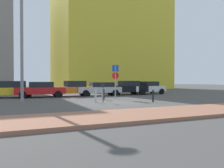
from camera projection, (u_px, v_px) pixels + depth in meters
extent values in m
plane|color=#4C4947|center=(115.00, 102.00, 16.64)|extent=(120.00, 120.00, 0.00)
cube|color=#9E664C|center=(170.00, 113.00, 10.85)|extent=(40.00, 3.27, 0.14)
cube|color=gold|center=(10.00, 91.00, 20.88)|extent=(4.51, 1.83, 0.62)
cube|color=black|center=(12.00, 84.00, 20.95)|extent=(2.37, 1.65, 0.58)
cylinder|color=black|center=(28.00, 94.00, 20.67)|extent=(0.64, 0.23, 0.64)
cylinder|color=black|center=(27.00, 93.00, 22.28)|extent=(0.64, 0.23, 0.64)
cube|color=red|center=(40.00, 91.00, 21.45)|extent=(4.53, 2.01, 0.62)
cube|color=black|center=(41.00, 85.00, 21.47)|extent=(2.18, 1.77, 0.50)
cylinder|color=black|center=(23.00, 95.00, 20.03)|extent=(0.65, 0.24, 0.64)
cylinder|color=black|center=(23.00, 94.00, 21.75)|extent=(0.65, 0.24, 0.64)
cylinder|color=black|center=(58.00, 94.00, 21.16)|extent=(0.65, 0.24, 0.64)
cylinder|color=black|center=(55.00, 93.00, 22.87)|extent=(0.65, 0.24, 0.64)
cube|color=orange|center=(71.00, 90.00, 23.05)|extent=(4.21, 1.87, 0.62)
cube|color=black|center=(75.00, 84.00, 23.21)|extent=(1.98, 1.64, 0.59)
cylinder|color=black|center=(59.00, 94.00, 21.67)|extent=(0.65, 0.25, 0.64)
cylinder|color=black|center=(55.00, 93.00, 23.18)|extent=(0.65, 0.25, 0.64)
cylinder|color=black|center=(87.00, 93.00, 22.92)|extent=(0.65, 0.25, 0.64)
cylinder|color=black|center=(82.00, 92.00, 24.43)|extent=(0.65, 0.25, 0.64)
cube|color=#B7BABF|center=(99.00, 90.00, 23.79)|extent=(4.66, 2.00, 0.58)
cube|color=black|center=(103.00, 85.00, 23.92)|extent=(2.55, 1.70, 0.47)
cylinder|color=black|center=(86.00, 93.00, 22.51)|extent=(0.66, 0.27, 0.64)
cylinder|color=black|center=(82.00, 92.00, 24.07)|extent=(0.66, 0.27, 0.64)
cylinder|color=black|center=(115.00, 93.00, 23.53)|extent=(0.66, 0.27, 0.64)
cylinder|color=black|center=(110.00, 92.00, 25.09)|extent=(0.66, 0.27, 0.64)
cube|color=black|center=(127.00, 89.00, 25.19)|extent=(4.50, 1.88, 0.66)
cube|color=black|center=(129.00, 83.00, 25.26)|extent=(2.02, 1.64, 0.54)
cylinder|color=black|center=(117.00, 92.00, 23.85)|extent=(0.65, 0.25, 0.64)
cylinder|color=black|center=(111.00, 92.00, 25.44)|extent=(0.65, 0.25, 0.64)
cylinder|color=black|center=(143.00, 92.00, 24.96)|extent=(0.65, 0.25, 0.64)
cylinder|color=black|center=(136.00, 91.00, 26.54)|extent=(0.65, 0.25, 0.64)
cube|color=white|center=(147.00, 89.00, 26.30)|extent=(4.09, 1.91, 0.62)
cube|color=black|center=(149.00, 84.00, 26.39)|extent=(1.75, 1.68, 0.51)
cylinder|color=black|center=(141.00, 92.00, 24.92)|extent=(0.65, 0.24, 0.64)
cylinder|color=black|center=(133.00, 91.00, 26.50)|extent=(0.65, 0.24, 0.64)
cylinder|color=black|center=(162.00, 91.00, 26.11)|extent=(0.65, 0.24, 0.64)
cylinder|color=black|center=(152.00, 91.00, 27.69)|extent=(0.65, 0.24, 0.64)
cylinder|color=gray|center=(115.00, 82.00, 19.66)|extent=(0.10, 0.10, 2.91)
cube|color=#1447B7|center=(115.00, 68.00, 19.64)|extent=(0.55, 0.12, 0.55)
cylinder|color=red|center=(115.00, 76.00, 19.66)|extent=(0.60, 0.12, 0.60)
cylinder|color=#4C4C51|center=(103.00, 95.00, 16.59)|extent=(0.08, 0.08, 1.09)
cube|color=black|center=(103.00, 85.00, 16.58)|extent=(0.18, 0.14, 0.28)
cylinder|color=gray|center=(22.00, 47.00, 15.52)|extent=(0.20, 0.20, 7.68)
cylinder|color=#B7B7BC|center=(96.00, 96.00, 16.44)|extent=(0.13, 0.13, 0.94)
cylinder|color=black|center=(103.00, 94.00, 19.13)|extent=(0.18, 0.18, 0.86)
cylinder|color=#B7B7BC|center=(103.00, 94.00, 18.32)|extent=(0.16, 0.16, 0.91)
cylinder|color=black|center=(153.00, 96.00, 16.72)|extent=(0.12, 0.12, 0.89)
cube|color=gold|center=(107.00, 15.00, 46.68)|extent=(19.86, 17.78, 29.68)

